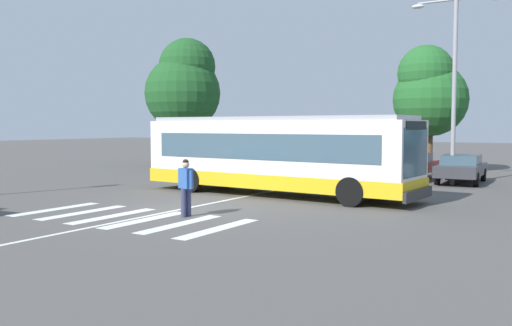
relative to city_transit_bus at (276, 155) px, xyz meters
The scene contains 13 objects.
ground_plane 5.14m from the city_transit_bus, 96.38° to the right, with size 160.00×160.00×0.00m, color #514F4C.
city_transit_bus is the anchor object (origin of this frame).
pedestrian_crossing_street 5.94m from the city_transit_bus, 87.36° to the right, with size 0.57×0.35×1.72m.
parked_car_white 10.12m from the city_transit_bus, 122.08° to the left, with size 1.95×4.54×1.35m.
parked_car_blue 9.22m from the city_transit_bus, 108.08° to the left, with size 2.06×4.59×1.35m.
parked_car_champagne 9.12m from the city_transit_bus, 90.98° to the left, with size 1.95×4.54×1.35m.
parked_car_red 9.53m from the city_transit_bus, 73.47° to the left, with size 1.98×4.55×1.35m.
parked_car_charcoal 10.03m from the city_transit_bus, 58.74° to the left, with size 2.09×4.60×1.35m.
twin_arm_street_lamp 9.82m from the city_transit_bus, 56.80° to the left, with size 4.05×0.32×8.54m.
background_tree_left 16.98m from the city_transit_bus, 141.30° to the left, with size 5.01×5.01×8.49m.
background_tree_right 14.33m from the city_transit_bus, 80.71° to the left, with size 4.25×4.25×7.31m.
crosswalk_painted_stripes 7.22m from the city_transit_bus, 98.30° to the right, with size 6.95×3.33×0.01m.
lane_center_line 3.36m from the city_transit_bus, 105.33° to the right, with size 0.16×24.00×0.01m, color silver.
Camera 1 is at (11.23, -13.95, 2.71)m, focal length 39.10 mm.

